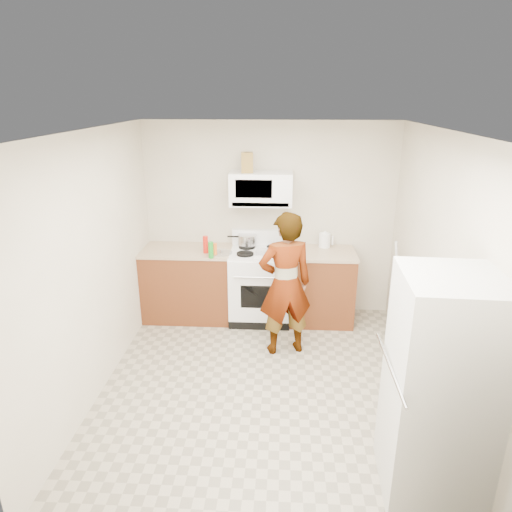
# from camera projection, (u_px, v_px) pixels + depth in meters

# --- Properties ---
(floor) EXTENTS (3.60, 3.60, 0.00)m
(floor) POSITION_uv_depth(u_px,v_px,m) (263.00, 385.00, 4.63)
(floor) COLOR gray
(floor) RESTS_ON ground
(back_wall) EXTENTS (3.20, 0.02, 2.50)m
(back_wall) POSITION_uv_depth(u_px,v_px,m) (269.00, 220.00, 5.90)
(back_wall) COLOR beige
(back_wall) RESTS_ON floor
(right_wall) EXTENTS (0.02, 3.60, 2.50)m
(right_wall) POSITION_uv_depth(u_px,v_px,m) (439.00, 274.00, 4.13)
(right_wall) COLOR beige
(right_wall) RESTS_ON floor
(cabinet_left) EXTENTS (1.12, 0.62, 0.90)m
(cabinet_left) POSITION_uv_depth(u_px,v_px,m) (188.00, 284.00, 5.94)
(cabinet_left) COLOR brown
(cabinet_left) RESTS_ON floor
(counter_left) EXTENTS (1.14, 0.64, 0.03)m
(counter_left) POSITION_uv_depth(u_px,v_px,m) (187.00, 251.00, 5.78)
(counter_left) COLOR tan
(counter_left) RESTS_ON cabinet_left
(cabinet_right) EXTENTS (0.80, 0.62, 0.90)m
(cabinet_right) POSITION_uv_depth(u_px,v_px,m) (321.00, 288.00, 5.85)
(cabinet_right) COLOR brown
(cabinet_right) RESTS_ON floor
(counter_right) EXTENTS (0.82, 0.64, 0.03)m
(counter_right) POSITION_uv_depth(u_px,v_px,m) (323.00, 253.00, 5.69)
(counter_right) COLOR tan
(counter_right) RESTS_ON cabinet_right
(gas_range) EXTENTS (0.76, 0.65, 1.13)m
(gas_range) POSITION_uv_depth(u_px,v_px,m) (260.00, 284.00, 5.87)
(gas_range) COLOR white
(gas_range) RESTS_ON floor
(microwave) EXTENTS (0.76, 0.38, 0.40)m
(microwave) POSITION_uv_depth(u_px,v_px,m) (261.00, 188.00, 5.58)
(microwave) COLOR white
(microwave) RESTS_ON back_wall
(person) EXTENTS (0.68, 0.54, 1.64)m
(person) POSITION_uv_depth(u_px,v_px,m) (285.00, 284.00, 5.00)
(person) COLOR tan
(person) RESTS_ON floor
(fridge) EXTENTS (0.73, 0.73, 1.70)m
(fridge) POSITION_uv_depth(u_px,v_px,m) (442.00, 389.00, 3.17)
(fridge) COLOR silver
(fridge) RESTS_ON floor
(kettle) EXTENTS (0.19, 0.19, 0.18)m
(kettle) POSITION_uv_depth(u_px,v_px,m) (325.00, 240.00, 5.84)
(kettle) COLOR white
(kettle) RESTS_ON counter_right
(jug) EXTENTS (0.15, 0.15, 0.24)m
(jug) POSITION_uv_depth(u_px,v_px,m) (247.00, 162.00, 5.45)
(jug) COLOR brown
(jug) RESTS_ON microwave
(saucepan) EXTENTS (0.27, 0.27, 0.13)m
(saucepan) POSITION_uv_depth(u_px,v_px,m) (247.00, 240.00, 5.87)
(saucepan) COLOR #B4B4B9
(saucepan) RESTS_ON gas_range
(tray) EXTENTS (0.25, 0.16, 0.05)m
(tray) POSITION_uv_depth(u_px,v_px,m) (266.00, 252.00, 5.62)
(tray) COLOR silver
(tray) RESTS_ON gas_range
(bottle_spray) EXTENTS (0.07, 0.07, 0.21)m
(bottle_spray) POSITION_uv_depth(u_px,v_px,m) (206.00, 245.00, 5.62)
(bottle_spray) COLOR red
(bottle_spray) RESTS_ON counter_left
(bottle_hot_sauce) EXTENTS (0.06, 0.06, 0.15)m
(bottle_hot_sauce) POSITION_uv_depth(u_px,v_px,m) (215.00, 249.00, 5.55)
(bottle_hot_sauce) COLOR orange
(bottle_hot_sauce) RESTS_ON counter_left
(bottle_green_cap) EXTENTS (0.08, 0.08, 0.20)m
(bottle_green_cap) POSITION_uv_depth(u_px,v_px,m) (211.00, 250.00, 5.44)
(bottle_green_cap) COLOR #18851F
(bottle_green_cap) RESTS_ON counter_left
(pot_lid) EXTENTS (0.33, 0.33, 0.01)m
(pot_lid) POSITION_uv_depth(u_px,v_px,m) (221.00, 253.00, 5.63)
(pot_lid) COLOR silver
(pot_lid) RESTS_ON counter_left
(broom) EXTENTS (0.22, 0.19, 1.24)m
(broom) POSITION_uv_depth(u_px,v_px,m) (397.00, 290.00, 5.33)
(broom) COLOR silver
(broom) RESTS_ON floor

